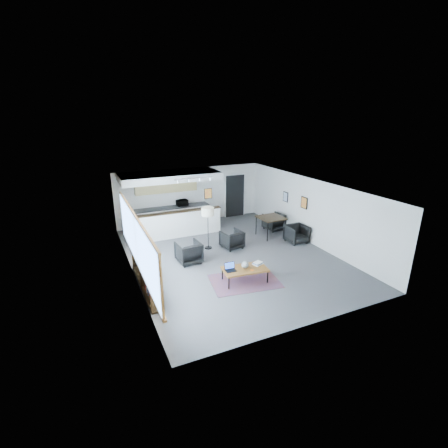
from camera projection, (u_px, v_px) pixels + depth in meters
name	position (u px, v px, depth m)	size (l,w,h in m)	color
room	(231.00, 223.00, 11.53)	(7.02, 9.02, 2.62)	#4D4D50
window	(137.00, 243.00, 9.35)	(0.10, 5.95, 1.66)	#8CBFFF
console	(146.00, 279.00, 9.65)	(0.35, 3.00, 0.80)	black
kitchenette	(170.00, 200.00, 14.23)	(4.20, 1.96, 2.60)	white
doorway	(235.00, 195.00, 16.30)	(1.10, 0.12, 2.15)	black
track_light	(194.00, 179.00, 12.79)	(1.60, 0.07, 0.15)	silver
wall_art_lower	(304.00, 203.00, 13.14)	(0.03, 0.38, 0.48)	black
wall_art_upper	(286.00, 197.00, 14.28)	(0.03, 0.34, 0.44)	black
kilim_rug	(245.00, 281.00, 10.16)	(2.28, 1.73, 0.01)	#533041
coffee_table	(245.00, 269.00, 10.03)	(1.44, 0.88, 0.45)	brown
laptop	(230.00, 268.00, 9.89)	(0.33, 0.28, 0.23)	black
ceramic_pot	(245.00, 265.00, 9.99)	(0.23, 0.23, 0.23)	gray
book_stack	(258.00, 263.00, 10.26)	(0.36, 0.33, 0.09)	silver
coaster	(252.00, 270.00, 9.89)	(0.14, 0.14, 0.01)	#E5590C
armchair_left	(189.00, 251.00, 11.33)	(0.80, 0.75, 0.82)	black
armchair_right	(232.00, 239.00, 12.56)	(0.75, 0.70, 0.77)	black
floor_lamp	(208.00, 213.00, 12.19)	(0.55, 0.55, 1.65)	black
dining_table	(271.00, 219.00, 13.65)	(1.04, 1.04, 0.85)	black
dining_chair_near	(297.00, 235.00, 13.11)	(0.66, 0.62, 0.68)	black
dining_chair_far	(274.00, 222.00, 14.58)	(0.67, 0.62, 0.69)	black
microwave	(182.00, 202.00, 14.96)	(0.49, 0.27, 0.33)	black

